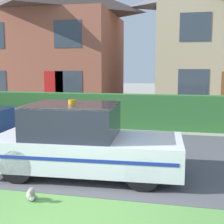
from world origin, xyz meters
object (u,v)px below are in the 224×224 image
at_px(house_left, 53,41).
at_px(wheelie_bin, 208,113).
at_px(police_car, 82,142).
at_px(cat, 31,195).

height_order(house_left, wheelie_bin, house_left).
distance_m(police_car, house_left, 12.86).
bearing_deg(wheelie_bin, cat, -135.28).
distance_m(house_left, wheelie_bin, 10.48).
relative_size(police_car, wheelie_bin, 3.74).
distance_m(police_car, cat, 1.70).
relative_size(police_car, house_left, 0.53).
height_order(cat, house_left, house_left).
height_order(police_car, cat, police_car).
bearing_deg(wheelie_bin, house_left, 128.15).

